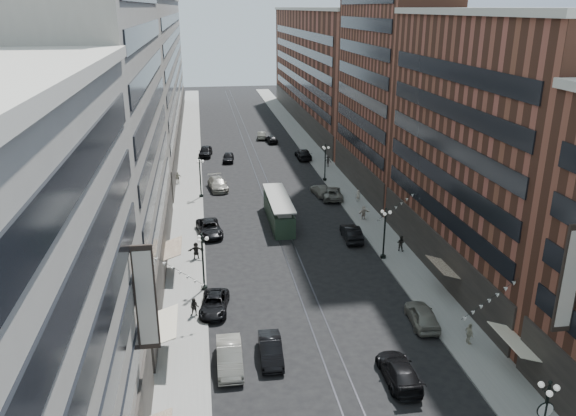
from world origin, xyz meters
TOP-DOWN VIEW (x-y plane):
  - ground at (0.00, 60.00)m, footprint 220.00×220.00m
  - sidewalk_west at (-11.00, 70.00)m, footprint 4.00×180.00m
  - sidewalk_east at (11.00, 70.00)m, footprint 4.00×180.00m
  - rail_west at (-0.70, 70.00)m, footprint 0.12×180.00m
  - rail_east at (0.70, 70.00)m, footprint 0.12×180.00m
  - building_west_mid at (-17.00, 33.00)m, footprint 8.00×36.00m
  - building_west_far at (-17.00, 96.00)m, footprint 8.00×90.00m
  - building_east_mid at (17.00, 28.00)m, footprint 8.00×30.00m
  - building_east_tower at (17.00, 56.00)m, footprint 8.00×26.00m
  - building_east_far at (17.00, 105.00)m, footprint 8.00×72.00m
  - lamppost_sw_far at (-9.20, 28.00)m, footprint 1.03×1.14m
  - lamppost_sw_mid at (-9.20, 55.00)m, footprint 1.03×1.14m
  - lamppost_se_far at (9.20, 32.00)m, footprint 1.03×1.14m
  - lamppost_se_mid at (9.20, 60.00)m, footprint 1.03×1.14m
  - streetcar at (0.00, 44.26)m, footprint 2.54×11.50m
  - car_1 at (-7.57, 15.90)m, footprint 1.86×5.20m
  - car_2 at (-8.40, 24.13)m, footprint 2.93×5.20m
  - car_4 at (8.40, 19.31)m, footprint 2.41×5.08m
  - car_5 at (-4.50, 16.45)m, footprint 1.80×4.73m
  - car_6 at (4.01, 12.50)m, footprint 2.28×5.42m
  - pedestrian_2 at (-10.06, 23.29)m, footprint 0.86×0.59m
  - pedestrian_4 at (10.81, 15.84)m, footprint 0.55×1.06m
  - car_7 at (-8.40, 41.53)m, footprint 3.25×5.87m
  - car_8 at (-6.80, 58.42)m, footprint 3.08×6.06m
  - car_9 at (-8.21, 77.89)m, footprint 2.71×5.44m
  - car_10 at (7.29, 37.49)m, footprint 1.95×5.06m
  - car_11 at (8.40, 51.99)m, footprint 3.28×5.92m
  - car_12 at (8.40, 73.53)m, footprint 2.33×5.72m
  - car_13 at (-4.47, 73.56)m, footprint 2.24×4.63m
  - car_14 at (3.03, 90.11)m, footprint 2.14×4.60m
  - pedestrian_5 at (-9.90, 34.83)m, footprint 1.67×0.54m
  - pedestrian_6 at (-12.50, 61.77)m, footprint 1.12×0.73m
  - pedestrian_7 at (11.59, 33.50)m, footprint 0.95×0.86m
  - pedestrian_8 at (11.52, 49.95)m, footprint 0.61×0.44m
  - pedestrian_9 at (11.34, 67.38)m, footprint 1.20×0.60m
  - car_extra_0 at (4.50, 86.36)m, footprint 2.32×4.60m
  - car_extra_1 at (7.29, 53.68)m, footprint 2.63×5.19m
  - pedestrian_extra_0 at (10.37, 43.25)m, footprint 1.64×0.92m

SIDE VIEW (x-z plane):
  - ground at x=0.00m, z-range 0.00..0.00m
  - rail_west at x=-0.70m, z-range 0.00..0.02m
  - rail_east at x=0.70m, z-range 0.00..0.02m
  - sidewalk_west at x=-11.00m, z-range 0.00..0.15m
  - sidewalk_east at x=11.00m, z-range 0.00..0.15m
  - car_2 at x=-8.40m, z-range 0.00..1.37m
  - car_extra_1 at x=7.29m, z-range 0.00..1.44m
  - car_14 at x=3.03m, z-range 0.00..1.46m
  - car_extra_0 at x=4.50m, z-range 0.00..1.50m
  - car_13 at x=-4.47m, z-range 0.00..1.52m
  - car_5 at x=-4.50m, z-range 0.00..1.54m
  - car_7 at x=-8.40m, z-range 0.00..1.56m
  - car_6 at x=4.01m, z-range 0.00..1.56m
  - car_11 at x=8.40m, z-range 0.00..1.57m
  - car_10 at x=7.29m, z-range 0.00..1.64m
  - car_12 at x=8.40m, z-range 0.00..1.66m
  - car_4 at x=8.40m, z-range 0.00..1.68m
  - car_8 at x=-6.80m, z-range 0.00..1.69m
  - car_1 at x=-7.57m, z-range 0.00..1.71m
  - car_9 at x=-8.21m, z-range 0.00..1.78m
  - pedestrian_8 at x=11.52m, z-range 0.15..1.73m
  - pedestrian_2 at x=-10.06m, z-range 0.15..1.76m
  - pedestrian_extra_0 at x=10.37m, z-range 0.15..1.85m
  - pedestrian_7 at x=11.59m, z-range 0.15..1.87m
  - pedestrian_4 at x=10.81m, z-range 0.15..1.90m
  - pedestrian_6 at x=-12.50m, z-range 0.15..1.91m
  - pedestrian_9 at x=11.34m, z-range 0.15..1.93m
  - pedestrian_5 at x=-9.90m, z-range 0.15..1.94m
  - streetcar at x=0.00m, z-range -0.12..3.06m
  - lamppost_sw_far at x=-9.20m, z-range 0.34..5.86m
  - lamppost_sw_mid at x=-9.20m, z-range 0.34..5.86m
  - lamppost_se_far at x=9.20m, z-range 0.34..5.86m
  - lamppost_se_mid at x=9.20m, z-range 0.34..5.86m
  - building_east_mid at x=17.00m, z-range 0.00..24.00m
  - building_east_far at x=17.00m, z-range 0.00..24.00m
  - building_west_far at x=-17.00m, z-range 0.00..26.00m
  - building_west_mid at x=-17.00m, z-range 0.00..28.00m
  - building_east_tower at x=17.00m, z-range 0.00..42.00m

